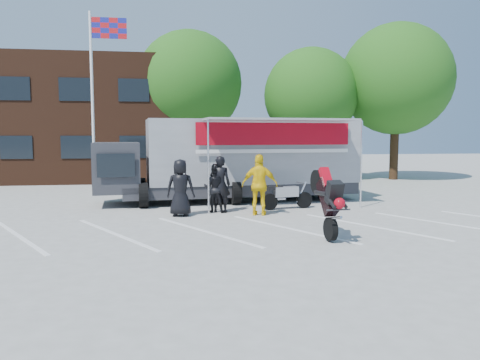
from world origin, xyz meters
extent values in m
plane|color=#AAA9A4|center=(0.00, 0.00, 0.00)|extent=(100.00, 100.00, 0.00)
cube|color=white|center=(0.00, 1.00, 0.01)|extent=(18.09, 13.33, 0.01)
cube|color=#432315|center=(-10.00, 18.00, 3.50)|extent=(18.00, 8.00, 7.00)
cylinder|color=white|center=(-6.50, 10.00, 4.00)|extent=(0.12, 0.12, 8.00)
cube|color=red|center=(-5.70, 10.00, 7.30)|extent=(1.50, 0.04, 0.90)
cylinder|color=#382314|center=(-2.00, 16.00, 1.62)|extent=(0.50, 0.50, 3.24)
sphere|color=#2B5916|center=(-2.00, 16.00, 5.58)|extent=(6.12, 6.12, 6.12)
cylinder|color=#382314|center=(5.00, 15.00, 1.44)|extent=(0.50, 0.50, 2.88)
sphere|color=#2B5916|center=(5.00, 15.00, 4.96)|extent=(5.44, 5.44, 5.44)
cylinder|color=#382314|center=(10.00, 14.50, 1.71)|extent=(0.50, 0.50, 3.42)
sphere|color=#2B5916|center=(10.00, 14.50, 5.89)|extent=(6.46, 6.46, 6.46)
imported|color=black|center=(-2.80, 3.54, 0.93)|extent=(0.99, 0.72, 1.86)
imported|color=black|center=(-1.46, 4.07, 0.96)|extent=(0.79, 0.62, 1.93)
imported|color=black|center=(-1.62, 4.15, 0.83)|extent=(0.97, 0.86, 1.66)
imported|color=yellow|center=(-0.23, 3.32, 1.00)|extent=(1.27, 0.80, 2.00)
camera|label=1|loc=(-3.07, -11.61, 2.62)|focal=35.00mm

